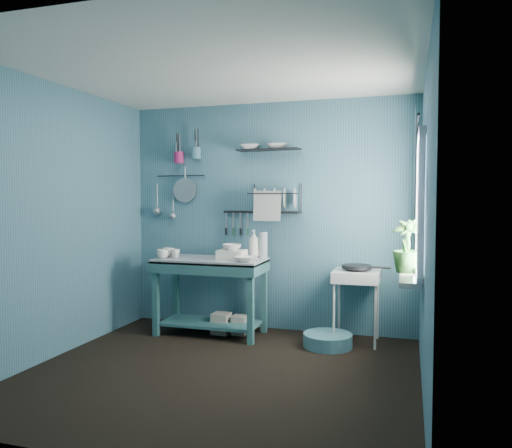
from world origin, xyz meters
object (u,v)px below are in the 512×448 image
(utensil_cup_teal, at_px, (196,153))
(floor_basin, at_px, (328,340))
(soap_bottle, at_px, (254,244))
(hotplate_stand, at_px, (356,306))
(work_counter, at_px, (211,296))
(storage_tin_small, at_px, (240,325))
(water_bottle, at_px, (263,245))
(mug_mid, at_px, (175,253))
(storage_tin_large, at_px, (221,323))
(dish_rack, at_px, (275,198))
(mug_right, at_px, (168,252))
(potted_plant, at_px, (407,246))
(frying_pan, at_px, (357,267))
(utensil_cup_magenta, at_px, (179,158))
(wash_tub, at_px, (232,255))
(colander, at_px, (185,190))
(mug_left, at_px, (163,254))

(utensil_cup_teal, distance_m, floor_basin, 2.51)
(soap_bottle, xyz_separation_m, hotplate_stand, (1.10, -0.05, -0.60))
(work_counter, xyz_separation_m, storage_tin_small, (0.30, 0.08, -0.31))
(water_bottle, height_order, utensil_cup_teal, utensil_cup_teal)
(water_bottle, relative_size, utensil_cup_teal, 2.15)
(water_bottle, bearing_deg, mug_mid, -162.72)
(hotplate_stand, distance_m, storage_tin_large, 1.44)
(dish_rack, distance_m, storage_tin_large, 1.46)
(soap_bottle, relative_size, utensil_cup_teal, 2.30)
(water_bottle, bearing_deg, storage_tin_large, -157.96)
(mug_mid, xyz_separation_m, utensil_cup_teal, (0.07, 0.40, 1.10))
(water_bottle, height_order, storage_tin_small, water_bottle)
(mug_right, bearing_deg, work_counter, 0.00)
(potted_plant, bearing_deg, hotplate_stand, 125.35)
(water_bottle, relative_size, floor_basin, 0.58)
(frying_pan, bearing_deg, floor_basin, -136.28)
(work_counter, relative_size, utensil_cup_magenta, 8.83)
(work_counter, distance_m, wash_tub, 0.52)
(dish_rack, bearing_deg, storage_tin_small, -151.38)
(mug_mid, relative_size, frying_pan, 0.33)
(utensil_cup_teal, relative_size, colander, 0.46)
(mug_mid, height_order, hotplate_stand, mug_mid)
(water_bottle, xyz_separation_m, floor_basin, (0.75, -0.31, -0.89))
(mug_mid, bearing_deg, storage_tin_small, 11.63)
(potted_plant, bearing_deg, wash_tub, 163.77)
(mug_mid, distance_m, storage_tin_large, 0.90)
(utensil_cup_teal, relative_size, storage_tin_large, 0.59)
(work_counter, height_order, utensil_cup_teal, utensil_cup_teal)
(utensil_cup_magenta, bearing_deg, storage_tin_small, -17.73)
(mug_left, height_order, frying_pan, mug_left)
(soap_bottle, bearing_deg, utensil_cup_magenta, 171.33)
(mug_mid, distance_m, storage_tin_small, 1.03)
(hotplate_stand, xyz_separation_m, utensil_cup_teal, (-1.83, 0.20, 1.60))
(water_bottle, xyz_separation_m, utensil_cup_magenta, (-1.05, 0.12, 0.97))
(utensil_cup_teal, height_order, storage_tin_large, utensil_cup_teal)
(wash_tub, bearing_deg, storage_tin_small, 63.43)
(wash_tub, xyz_separation_m, dish_rack, (0.38, 0.31, 0.59))
(work_counter, distance_m, soap_bottle, 0.73)
(storage_tin_large, bearing_deg, mug_mid, -167.09)
(storage_tin_large, relative_size, storage_tin_small, 1.10)
(mug_left, relative_size, floor_basin, 0.26)
(work_counter, distance_m, colander, 1.29)
(water_bottle, relative_size, potted_plant, 0.63)
(soap_bottle, bearing_deg, mug_right, -167.74)
(dish_rack, bearing_deg, floor_basin, -35.49)
(mug_mid, height_order, soap_bottle, soap_bottle)
(mug_right, bearing_deg, wash_tub, -1.53)
(work_counter, relative_size, wash_tub, 4.10)
(potted_plant, bearing_deg, mug_left, 171.54)
(frying_pan, distance_m, potted_plant, 0.88)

